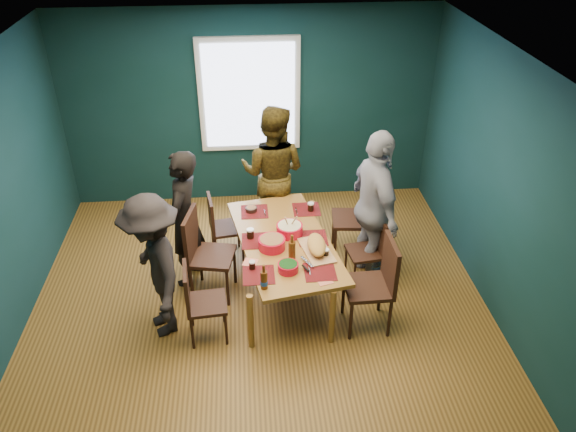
% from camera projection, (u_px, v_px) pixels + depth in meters
% --- Properties ---
extents(room, '(5.01, 5.01, 2.71)m').
position_uv_depth(room, '(256.00, 188.00, 5.69)').
color(room, olive).
rests_on(room, ground).
extents(dining_table, '(1.25, 1.99, 0.70)m').
position_uv_depth(dining_table, '(285.00, 245.00, 6.11)').
color(dining_table, olive).
rests_on(dining_table, floor).
extents(chair_left_far, '(0.43, 0.43, 0.84)m').
position_uv_depth(chair_left_far, '(220.00, 223.00, 6.75)').
color(chair_left_far, black).
rests_on(chair_left_far, floor).
extents(chair_left_mid, '(0.55, 0.55, 1.04)m').
position_uv_depth(chair_left_mid, '(202.00, 248.00, 6.11)').
color(chair_left_mid, black).
rests_on(chair_left_mid, floor).
extents(chair_left_near, '(0.43, 0.43, 0.87)m').
position_uv_depth(chair_left_near, '(198.00, 298.00, 5.56)').
color(chair_left_near, black).
rests_on(chair_left_near, floor).
extents(chair_right_far, '(0.51, 0.51, 1.02)m').
position_uv_depth(chair_right_far, '(360.00, 212.00, 6.76)').
color(chair_right_far, black).
rests_on(chair_right_far, floor).
extents(chair_right_mid, '(0.42, 0.42, 0.82)m').
position_uv_depth(chair_right_mid, '(372.00, 245.00, 6.37)').
color(chair_right_mid, black).
rests_on(chair_right_mid, floor).
extents(chair_right_near, '(0.48, 0.48, 1.03)m').
position_uv_depth(chair_right_near, '(378.00, 279.00, 5.66)').
color(chair_right_near, black).
rests_on(chair_right_near, floor).
extents(person_far_left, '(0.52, 0.67, 1.63)m').
position_uv_depth(person_far_left, '(184.00, 219.00, 6.21)').
color(person_far_left, black).
rests_on(person_far_left, floor).
extents(person_back, '(1.03, 0.92, 1.76)m').
position_uv_depth(person_back, '(273.00, 173.00, 7.02)').
color(person_back, black).
rests_on(person_back, floor).
extents(person_right, '(0.62, 1.13, 1.83)m').
position_uv_depth(person_right, '(375.00, 208.00, 6.23)').
color(person_right, white).
rests_on(person_right, floor).
extents(person_near_left, '(0.90, 1.16, 1.58)m').
position_uv_depth(person_near_left, '(154.00, 267.00, 5.51)').
color(person_near_left, black).
rests_on(person_near_left, floor).
extents(bowl_salad, '(0.29, 0.29, 0.12)m').
position_uv_depth(bowl_salad, '(272.00, 243.00, 5.91)').
color(bowl_salad, red).
rests_on(bowl_salad, dining_table).
extents(bowl_dumpling, '(0.29, 0.29, 0.27)m').
position_uv_depth(bowl_dumpling, '(290.00, 229.00, 6.13)').
color(bowl_dumpling, red).
rests_on(bowl_dumpling, dining_table).
extents(bowl_herbs, '(0.21, 0.21, 0.09)m').
position_uv_depth(bowl_herbs, '(288.00, 267.00, 5.58)').
color(bowl_herbs, red).
rests_on(bowl_herbs, dining_table).
extents(cutting_board, '(0.37, 0.66, 0.14)m').
position_uv_depth(cutting_board, '(317.00, 246.00, 5.86)').
color(cutting_board, tan).
rests_on(cutting_board, dining_table).
extents(small_bowl, '(0.14, 0.14, 0.06)m').
position_uv_depth(small_bowl, '(251.00, 209.00, 6.56)').
color(small_bowl, black).
rests_on(small_bowl, dining_table).
extents(beer_bottle_a, '(0.07, 0.07, 0.27)m').
position_uv_depth(beer_bottle_a, '(264.00, 280.00, 5.33)').
color(beer_bottle_a, '#4C280D').
rests_on(beer_bottle_a, dining_table).
extents(beer_bottle_b, '(0.07, 0.07, 0.29)m').
position_uv_depth(beer_bottle_b, '(292.00, 250.00, 5.72)').
color(beer_bottle_b, '#4C280D').
rests_on(beer_bottle_b, dining_table).
extents(cola_glass_a, '(0.07, 0.07, 0.09)m').
position_uv_depth(cola_glass_a, '(252.00, 265.00, 5.61)').
color(cola_glass_a, black).
rests_on(cola_glass_a, dining_table).
extents(cola_glass_b, '(0.06, 0.06, 0.09)m').
position_uv_depth(cola_glass_b, '(326.00, 252.00, 5.79)').
color(cola_glass_b, black).
rests_on(cola_glass_b, dining_table).
extents(cola_glass_c, '(0.08, 0.08, 0.11)m').
position_uv_depth(cola_glass_c, '(311.00, 207.00, 6.55)').
color(cola_glass_c, black).
rests_on(cola_glass_c, dining_table).
extents(cola_glass_d, '(0.08, 0.08, 0.11)m').
position_uv_depth(cola_glass_d, '(250.00, 233.00, 6.07)').
color(cola_glass_d, black).
rests_on(cola_glass_d, dining_table).
extents(napkin_a, '(0.14, 0.14, 0.00)m').
position_uv_depth(napkin_a, '(318.00, 234.00, 6.17)').
color(napkin_a, '#DB745C').
rests_on(napkin_a, dining_table).
extents(napkin_b, '(0.18, 0.18, 0.00)m').
position_uv_depth(napkin_b, '(250.00, 262.00, 5.73)').
color(napkin_b, '#DB745C').
rests_on(napkin_b, dining_table).
extents(napkin_c, '(0.18, 0.18, 0.00)m').
position_uv_depth(napkin_c, '(324.00, 280.00, 5.48)').
color(napkin_c, '#DB745C').
rests_on(napkin_c, dining_table).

